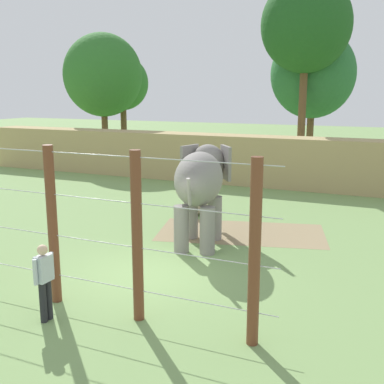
% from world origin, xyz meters
% --- Properties ---
extents(ground_plane, '(120.00, 120.00, 0.00)m').
position_xyz_m(ground_plane, '(0.00, 0.00, 0.00)').
color(ground_plane, '#759956').
extents(dirt_patch, '(6.17, 4.20, 0.01)m').
position_xyz_m(dirt_patch, '(1.13, 4.65, 0.00)').
color(dirt_patch, '#937F5B').
rests_on(dirt_patch, ground).
extents(embankment_wall, '(36.00, 1.80, 2.52)m').
position_xyz_m(embankment_wall, '(0.00, 13.31, 1.26)').
color(embankment_wall, tan).
rests_on(embankment_wall, ground).
extents(elephant, '(2.08, 4.00, 3.01)m').
position_xyz_m(elephant, '(0.28, 3.08, 1.99)').
color(elephant, gray).
rests_on(elephant, ground).
extents(enrichment_ball, '(0.96, 0.96, 0.96)m').
position_xyz_m(enrichment_ball, '(-1.27, 6.24, 0.48)').
color(enrichment_ball, tan).
rests_on(enrichment_ball, ground).
extents(cable_fence, '(8.27, 0.23, 3.61)m').
position_xyz_m(cable_fence, '(0.02, -2.30, 1.81)').
color(cable_fence, brown).
rests_on(cable_fence, ground).
extents(zookeeper, '(0.23, 0.58, 1.67)m').
position_xyz_m(zookeeper, '(-0.61, -3.14, 0.93)').
color(zookeeper, '#232328').
rests_on(zookeeper, ground).
extents(tree_far_left, '(5.07, 5.07, 11.09)m').
position_xyz_m(tree_far_left, '(0.44, 17.76, 8.38)').
color(tree_far_left, brown).
rests_on(tree_far_left, ground).
extents(tree_left_of_centre, '(5.42, 5.42, 8.74)m').
position_xyz_m(tree_left_of_centre, '(-13.41, 17.95, 5.87)').
color(tree_left_of_centre, brown).
rests_on(tree_left_of_centre, ground).
extents(tree_behind_wall, '(3.74, 3.74, 7.35)m').
position_xyz_m(tree_behind_wall, '(-13.09, 19.93, 5.34)').
color(tree_behind_wall, brown).
rests_on(tree_behind_wall, ground).
extents(tree_right_of_centre, '(5.27, 5.27, 8.62)m').
position_xyz_m(tree_right_of_centre, '(0.42, 20.75, 5.84)').
color(tree_right_of_centre, brown).
rests_on(tree_right_of_centre, ground).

